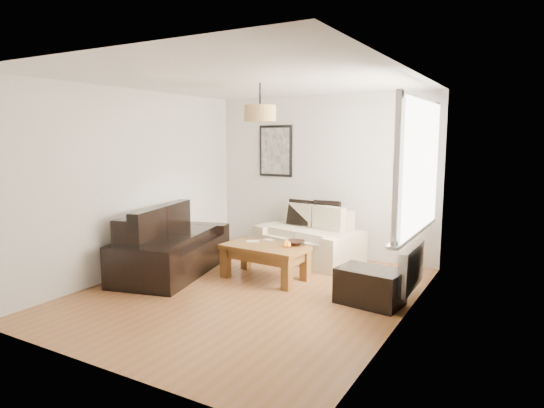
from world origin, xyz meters
The scene contains 21 objects.
floor centered at (0.00, 0.00, 0.00)m, with size 4.50×4.50×0.00m, color brown.
ceiling centered at (0.00, 0.00, 2.60)m, with size 3.80×4.50×0.00m, color white, non-canonical shape.
wall_back centered at (0.00, 2.25, 1.30)m, with size 3.80×0.04×2.60m, color silver, non-canonical shape.
wall_front centered at (0.00, -2.25, 1.30)m, with size 3.80×0.04×2.60m, color silver, non-canonical shape.
wall_left centered at (-1.90, 0.00, 1.30)m, with size 0.04×4.50×2.60m, color silver, non-canonical shape.
wall_right centered at (1.90, 0.00, 1.30)m, with size 0.04×4.50×2.60m, color silver, non-canonical shape.
window_bay centered at (1.86, 0.80, 1.60)m, with size 0.14×1.90×1.60m, color white, non-canonical shape.
radiator centered at (1.82, 0.80, 0.38)m, with size 0.10×0.90×0.52m, color white.
poster centered at (-0.85, 2.22, 1.70)m, with size 0.62×0.04×0.87m, color black, non-canonical shape.
pendant_shade centered at (0.00, 0.30, 2.23)m, with size 0.40×0.40×0.20m, color tan.
loveseat_cream centered at (-0.01, 1.78, 0.40)m, with size 1.62×0.88×0.81m, color beige, non-canonical shape.
sofa_leather centered at (-1.43, 0.22, 0.43)m, with size 2.00×0.97×0.86m, color black, non-canonical shape.
coffee_table centered at (-0.11, 0.60, 0.23)m, with size 1.15×0.63×0.47m, color brown, non-canonical shape.
ottoman centered at (1.45, 0.36, 0.21)m, with size 0.73×0.47×0.42m, color black.
cushion_left centered at (-0.26, 1.98, 0.72)m, with size 0.41×0.13×0.41m, color black.
cushion_right centered at (0.20, 1.98, 0.73)m, with size 0.43×0.13×0.43m, color black.
fruit_bowl centered at (0.25, 0.81, 0.50)m, with size 0.26×0.26×0.06m, color black.
orange_a centered at (0.20, 0.61, 0.51)m, with size 0.06×0.06×0.06m, color orange.
orange_b centered at (0.22, 0.64, 0.51)m, with size 0.09×0.09×0.09m, color orange.
orange_c centered at (0.15, 0.73, 0.51)m, with size 0.07×0.07×0.07m, color orange.
papers centered at (-0.39, 0.72, 0.47)m, with size 0.18×0.13×0.01m, color beige.
Camera 1 is at (3.05, -4.75, 1.94)m, focal length 30.77 mm.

